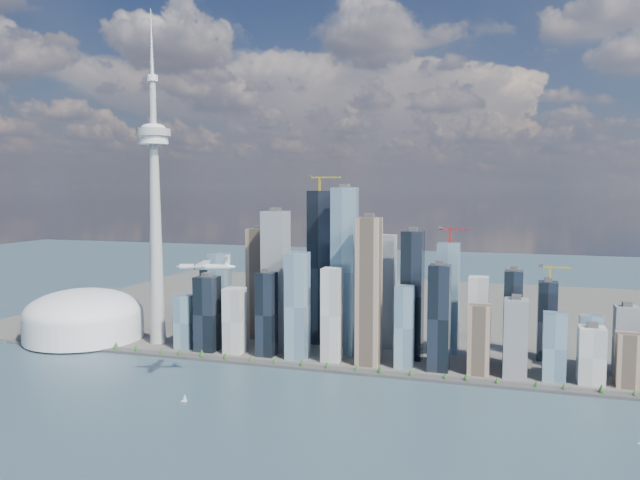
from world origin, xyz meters
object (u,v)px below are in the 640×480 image
(dome_stadium, at_px, (84,317))
(airplane, at_px, (205,266))
(sailboat_west, at_px, (184,399))
(needle_tower, at_px, (155,205))

(dome_stadium, height_order, airplane, airplane)
(dome_stadium, bearing_deg, airplane, -29.32)
(dome_stadium, distance_m, airplane, 405.08)
(dome_stadium, relative_size, airplane, 2.68)
(dome_stadium, relative_size, sailboat_west, 18.35)
(dome_stadium, bearing_deg, sailboat_west, -35.09)
(needle_tower, distance_m, dome_stadium, 241.40)
(needle_tower, height_order, airplane, needle_tower)
(needle_tower, relative_size, airplane, 7.38)
(airplane, distance_m, sailboat_west, 166.94)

